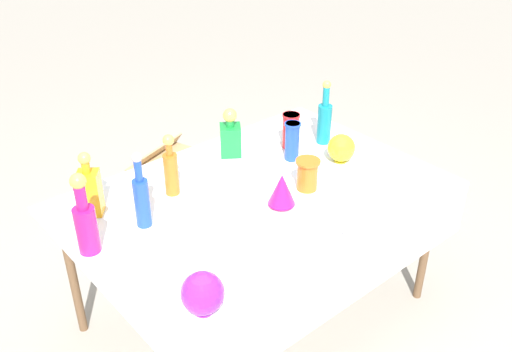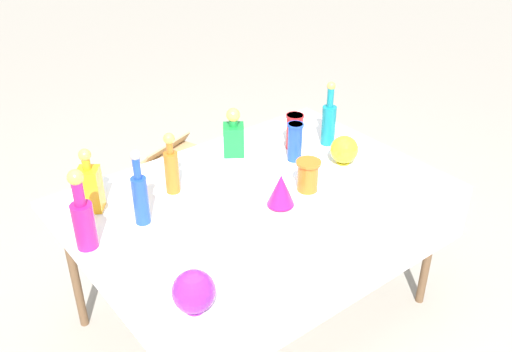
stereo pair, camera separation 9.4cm
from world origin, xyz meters
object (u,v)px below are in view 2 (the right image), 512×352
object	(u,v)px
tall_bottle_2	(329,121)
tall_bottle_3	(83,217)
fluted_vase_0	(281,190)
cardboard_box_behind_left	(177,178)
tall_bottle_0	(140,195)
tall_bottle_1	(171,167)
slender_vase_0	(295,141)
round_bowl_1	(194,292)
slender_vase_1	(308,174)
slender_vase_2	(294,130)
square_decanter_1	(90,186)
round_bowl_0	(344,150)
square_decanter_0	(234,135)

from	to	relation	value
tall_bottle_2	tall_bottle_3	world-z (taller)	tall_bottle_3
tall_bottle_2	tall_bottle_3	bearing A→B (deg)	-177.93
fluted_vase_0	cardboard_box_behind_left	world-z (taller)	fluted_vase_0
tall_bottle_0	tall_bottle_1	distance (m)	0.27
tall_bottle_1	slender_vase_0	size ratio (longest dim) A/B	1.49
round_bowl_1	slender_vase_0	bearing A→B (deg)	31.07
slender_vase_1	tall_bottle_3	bearing A→B (deg)	166.89
slender_vase_1	slender_vase_2	distance (m)	0.43
tall_bottle_0	slender_vase_0	distance (m)	0.90
round_bowl_1	cardboard_box_behind_left	world-z (taller)	round_bowl_1
square_decanter_1	slender_vase_2	distance (m)	1.12
slender_vase_0	round_bowl_0	xyz separation A→B (m)	(0.17, -0.19, -0.03)
slender_vase_1	round_bowl_0	xyz separation A→B (m)	(0.32, 0.08, -0.01)
tall_bottle_0	tall_bottle_2	world-z (taller)	tall_bottle_2
tall_bottle_2	slender_vase_2	bearing A→B (deg)	156.67
tall_bottle_0	fluted_vase_0	distance (m)	0.63
tall_bottle_3	round_bowl_1	distance (m)	0.61
slender_vase_1	slender_vase_2	xyz separation A→B (m)	(0.24, 0.36, 0.02)
tall_bottle_0	tall_bottle_1	xyz separation A→B (m)	(0.24, 0.14, -0.01)
tall_bottle_1	round_bowl_1	distance (m)	0.82
round_bowl_0	round_bowl_1	world-z (taller)	round_bowl_1
tall_bottle_2	slender_vase_2	size ratio (longest dim) A/B	1.85
fluted_vase_0	round_bowl_0	bearing A→B (deg)	11.47
tall_bottle_2	cardboard_box_behind_left	xyz separation A→B (m)	(-0.36, 1.08, -0.74)
square_decanter_1	square_decanter_0	bearing A→B (deg)	2.11
tall_bottle_1	tall_bottle_2	size ratio (longest dim) A/B	0.86
tall_bottle_2	round_bowl_1	distance (m)	1.43
cardboard_box_behind_left	round_bowl_1	bearing A→B (deg)	-118.07
tall_bottle_3	square_decanter_1	bearing A→B (deg)	60.86
square_decanter_0	round_bowl_1	world-z (taller)	square_decanter_0
square_decanter_1	slender_vase_1	distance (m)	1.00
square_decanter_0	square_decanter_1	size ratio (longest dim) A/B	0.86
tall_bottle_2	round_bowl_0	bearing A→B (deg)	-113.49
tall_bottle_0	slender_vase_1	bearing A→B (deg)	-18.39
fluted_vase_0	round_bowl_0	xyz separation A→B (m)	(0.51, 0.10, -0.01)
tall_bottle_0	fluted_vase_0	size ratio (longest dim) A/B	2.18
slender_vase_0	round_bowl_0	world-z (taller)	slender_vase_0
slender_vase_1	slender_vase_2	world-z (taller)	slender_vase_2
round_bowl_1	fluted_vase_0	bearing A→B (deg)	25.48
slender_vase_0	round_bowl_0	bearing A→B (deg)	-46.81
round_bowl_1	tall_bottle_3	bearing A→B (deg)	104.16
slender_vase_2	round_bowl_0	bearing A→B (deg)	-73.33
tall_bottle_0	square_decanter_0	distance (m)	0.74
fluted_vase_0	cardboard_box_behind_left	xyz separation A→B (m)	(0.24, 1.40, -0.69)
tall_bottle_0	cardboard_box_behind_left	bearing A→B (deg)	54.45
square_decanter_1	fluted_vase_0	world-z (taller)	square_decanter_1
tall_bottle_1	round_bowl_1	size ratio (longest dim) A/B	1.88
tall_bottle_0	slender_vase_0	bearing A→B (deg)	0.79
square_decanter_0	slender_vase_1	distance (m)	0.52
tall_bottle_3	slender_vase_0	bearing A→B (deg)	1.26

